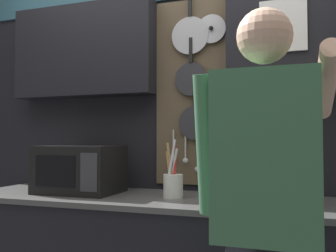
# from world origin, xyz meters

# --- Properties ---
(back_wall_unit) EXTENTS (2.78, 0.22, 2.31)m
(back_wall_unit) POSITION_xyz_m (-0.01, 0.30, 1.44)
(back_wall_unit) COLOR black
(back_wall_unit) RESTS_ON ground_plane
(microwave) EXTENTS (0.48, 0.36, 0.29)m
(microwave) POSITION_xyz_m (-0.44, 0.00, 1.03)
(microwave) COLOR black
(microwave) RESTS_ON base_cabinet_counter
(knife_block) EXTENTS (0.12, 0.16, 0.26)m
(knife_block) POSITION_xyz_m (0.80, 0.00, 0.97)
(knife_block) COLOR brown
(knife_block) RESTS_ON base_cabinet_counter
(utensil_crock) EXTENTS (0.11, 0.11, 0.33)m
(utensil_crock) POSITION_xyz_m (0.16, 0.00, 0.96)
(utensil_crock) COLOR white
(utensil_crock) RESTS_ON base_cabinet_counter
(person) EXTENTS (0.54, 0.65, 1.70)m
(person) POSITION_xyz_m (0.71, -0.58, 1.01)
(person) COLOR #383842
(person) RESTS_ON ground_plane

